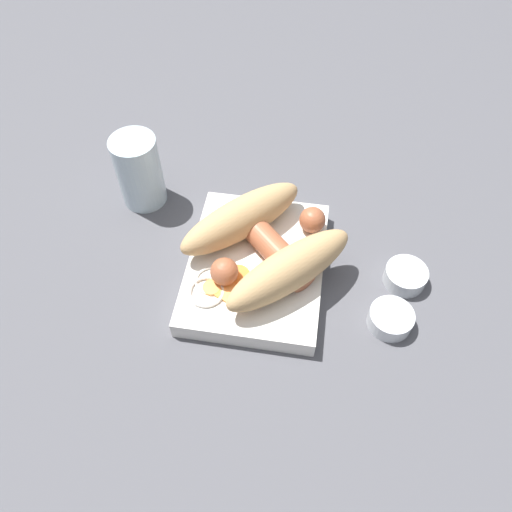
# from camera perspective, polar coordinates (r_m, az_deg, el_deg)

# --- Properties ---
(ground_plane) EXTENTS (3.00, 3.00, 0.00)m
(ground_plane) POSITION_cam_1_polar(r_m,az_deg,el_deg) (0.65, 0.00, -1.90)
(ground_plane) COLOR #4C4C51
(food_tray) EXTENTS (0.21, 0.17, 0.03)m
(food_tray) POSITION_cam_1_polar(r_m,az_deg,el_deg) (0.64, 0.00, -1.23)
(food_tray) COLOR silver
(food_tray) RESTS_ON ground_plane
(bread_roll) EXTENTS (0.23, 0.23, 0.05)m
(bread_roll) POSITION_cam_1_polar(r_m,az_deg,el_deg) (0.61, 1.00, 1.55)
(bread_roll) COLOR tan
(bread_roll) RESTS_ON food_tray
(sausage) EXTENTS (0.13, 0.13, 0.03)m
(sausage) POSITION_cam_1_polar(r_m,az_deg,el_deg) (0.62, 1.62, 1.30)
(sausage) COLOR #9E5638
(sausage) RESTS_ON food_tray
(pickled_veggies) EXTENTS (0.07, 0.08, 0.00)m
(pickled_veggies) POSITION_cam_1_polar(r_m,az_deg,el_deg) (0.60, -4.47, -3.55)
(pickled_veggies) COLOR orange
(pickled_veggies) RESTS_ON food_tray
(condiment_cup_near) EXTENTS (0.05, 0.05, 0.02)m
(condiment_cup_near) POSITION_cam_1_polar(r_m,az_deg,el_deg) (0.62, 15.10, -7.00)
(condiment_cup_near) COLOR silver
(condiment_cup_near) RESTS_ON ground_plane
(condiment_cup_far) EXTENTS (0.05, 0.05, 0.02)m
(condiment_cup_far) POSITION_cam_1_polar(r_m,az_deg,el_deg) (0.66, 16.68, -2.27)
(condiment_cup_far) COLOR silver
(condiment_cup_far) RESTS_ON ground_plane
(drink_glass) EXTENTS (0.06, 0.06, 0.11)m
(drink_glass) POSITION_cam_1_polar(r_m,az_deg,el_deg) (0.71, -13.21, 9.42)
(drink_glass) COLOR silver
(drink_glass) RESTS_ON ground_plane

